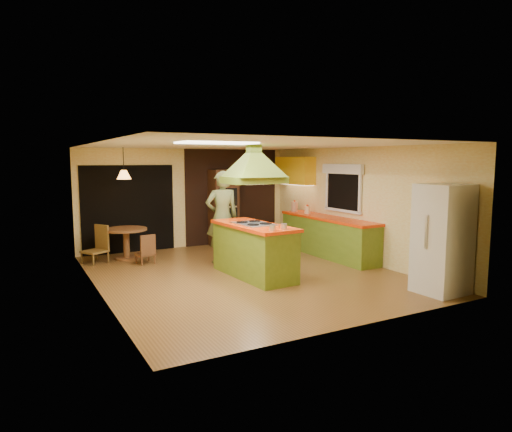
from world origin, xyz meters
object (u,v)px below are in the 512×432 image
refrigerator (442,239)px  dining_table (126,238)px  canister_large (294,206)px  wall_oven (223,208)px  kitchen_island (254,250)px  man (222,217)px

refrigerator → dining_table: size_ratio=1.97×
refrigerator → canister_large: size_ratio=7.59×
refrigerator → wall_oven: size_ratio=0.93×
wall_oven → dining_table: wall_oven is taller
kitchen_island → man: 1.45m
man → dining_table: (-1.76, 1.34, -0.51)m
kitchen_island → dining_table: bearing=120.2°
refrigerator → canister_large: refrigerator is taller
wall_oven → kitchen_island: bearing=-104.3°
refrigerator → wall_oven: bearing=102.6°
dining_table → kitchen_island: bearing=-56.3°
man → wall_oven: 2.00m
man → refrigerator: (2.30, -3.82, -0.08)m
canister_large → wall_oven: bearing=146.7°
refrigerator → wall_oven: (-1.45, 5.64, 0.07)m
kitchen_island → dining_table: (-1.81, 2.71, -0.02)m
canister_large → man: bearing=-161.4°
wall_oven → dining_table: 2.70m
dining_table → refrigerator: bearing=-51.8°
kitchen_island → refrigerator: size_ratio=1.14×
dining_table → wall_oven: bearing=10.2°
man → canister_large: size_ratio=8.24×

